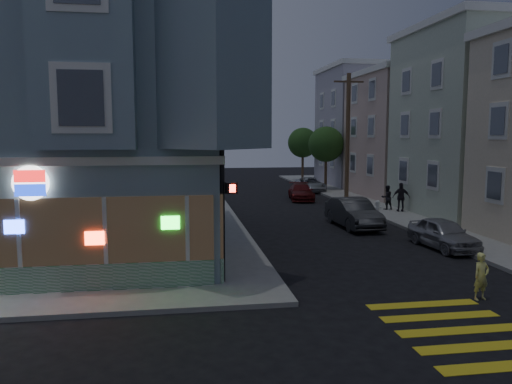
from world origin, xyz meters
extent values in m
plane|color=black|center=(0.00, 0.00, 0.00)|extent=(120.00, 120.00, 0.00)
cube|color=gray|center=(23.00, 23.00, 0.07)|extent=(24.00, 42.00, 0.15)
cube|color=slate|center=(-6.00, 11.00, 5.65)|extent=(14.00, 14.00, 11.00)
cube|color=silver|center=(-6.00, 11.00, 4.00)|extent=(14.30, 14.30, 0.25)
cylinder|color=white|center=(-4.40, 3.87, 3.40)|extent=(1.00, 0.12, 1.00)
cube|color=#C4A697|center=(19.50, 25.00, 4.65)|extent=(12.00, 8.60, 9.00)
cube|color=#9994A3|center=(19.50, 34.00, 5.40)|extent=(12.00, 8.60, 10.50)
cylinder|color=#4C3826|center=(12.00, 24.00, 4.65)|extent=(0.30, 0.30, 9.00)
cube|color=#4C3826|center=(12.00, 24.00, 8.55)|extent=(2.20, 0.12, 0.12)
cylinder|color=#4C3826|center=(12.20, 30.00, 1.75)|extent=(0.24, 0.24, 3.20)
sphere|color=#23481A|center=(12.20, 30.00, 3.95)|extent=(3.00, 3.00, 3.00)
cylinder|color=#4C3826|center=(12.20, 38.00, 1.75)|extent=(0.24, 0.24, 3.20)
sphere|color=#23481A|center=(12.20, 38.00, 3.95)|extent=(3.00, 3.00, 3.00)
imported|color=#F0EE7A|center=(8.37, 1.80, 0.69)|extent=(0.55, 0.41, 1.38)
imported|color=black|center=(12.49, 17.92, 0.90)|extent=(0.79, 0.65, 1.49)
imported|color=black|center=(13.00, 17.01, 1.02)|extent=(1.08, 0.61, 1.74)
imported|color=#9FA0A6|center=(10.70, 8.04, 0.64)|extent=(1.77, 3.86, 1.28)
imported|color=#313336|center=(8.63, 13.24, 0.75)|extent=(1.78, 4.61, 1.50)
imported|color=#5D1515|center=(8.60, 24.16, 0.59)|extent=(2.20, 4.27, 1.19)
imported|color=#AEB3BA|center=(10.70, 29.36, 0.59)|extent=(2.02, 4.29, 1.18)
cylinder|color=black|center=(1.09, 4.28, 2.87)|extent=(0.17, 0.17, 5.44)
cube|color=black|center=(1.09, 4.04, 4.99)|extent=(0.41, 0.38, 1.14)
sphere|color=black|center=(1.09, 3.87, 5.35)|extent=(0.22, 0.22, 0.22)
sphere|color=black|center=(1.09, 3.87, 4.99)|extent=(0.22, 0.22, 0.22)
sphere|color=#19F23F|center=(1.09, 3.87, 4.63)|extent=(0.22, 0.22, 0.22)
cube|color=black|center=(1.36, 4.09, 3.14)|extent=(0.39, 0.30, 0.35)
cube|color=#FF2614|center=(1.36, 3.97, 3.14)|extent=(0.24, 0.02, 0.24)
cylinder|color=white|center=(11.30, 16.47, 0.45)|extent=(0.24, 0.24, 0.60)
sphere|color=white|center=(11.30, 16.47, 0.80)|extent=(0.26, 0.26, 0.26)
cylinder|color=white|center=(11.30, 16.47, 0.50)|extent=(0.45, 0.12, 0.12)
camera|label=1|loc=(-0.23, -11.06, 4.77)|focal=35.00mm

